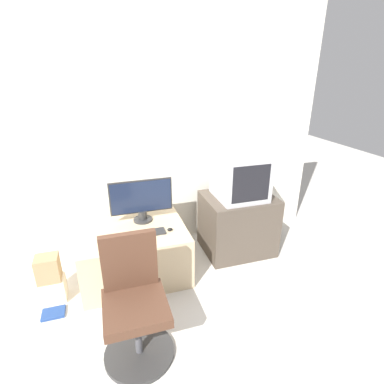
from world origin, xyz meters
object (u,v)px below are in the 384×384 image
at_px(cardboard_box_lower, 52,289).
at_px(book, 53,313).
at_px(crt_tv, 240,176).
at_px(keyboard, 147,233).
at_px(main_monitor, 141,200).
at_px(office_chair, 135,307).
at_px(mouse, 170,229).

bearing_deg(cardboard_box_lower, book, -86.19).
bearing_deg(crt_tv, keyboard, -167.52).
relative_size(main_monitor, office_chair, 0.68).
relative_size(office_chair, book, 4.87).
distance_m(keyboard, office_chair, 0.79).
bearing_deg(keyboard, office_chair, -105.78).
xyz_separation_m(main_monitor, book, (-0.85, -0.49, -0.71)).
distance_m(keyboard, cardboard_box_lower, 0.95).
relative_size(keyboard, crt_tv, 0.68).
height_order(office_chair, cardboard_box_lower, office_chair).
xyz_separation_m(crt_tv, book, (-1.86, -0.44, -0.87)).
bearing_deg(crt_tv, mouse, -163.75).
distance_m(office_chair, book, 0.91).
relative_size(main_monitor, book, 3.31).
bearing_deg(office_chair, cardboard_box_lower, 131.44).
xyz_separation_m(crt_tv, cardboard_box_lower, (-1.87, -0.25, -0.78)).
bearing_deg(cardboard_box_lower, office_chair, -48.56).
distance_m(mouse, office_chair, 0.87).
bearing_deg(office_chair, mouse, 60.10).
relative_size(keyboard, book, 1.86).
height_order(main_monitor, cardboard_box_lower, main_monitor).
bearing_deg(keyboard, crt_tv, 12.48).
relative_size(cardboard_box_lower, book, 1.22).
xyz_separation_m(main_monitor, cardboard_box_lower, (-0.86, -0.30, -0.62)).
height_order(office_chair, book, office_chair).
bearing_deg(main_monitor, keyboard, -91.36).
relative_size(crt_tv, book, 2.74).
distance_m(mouse, cardboard_box_lower, 1.15).
relative_size(keyboard, mouse, 6.66).
bearing_deg(mouse, crt_tv, 16.25).
distance_m(mouse, book, 1.19).
bearing_deg(cardboard_box_lower, crt_tv, 7.46).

